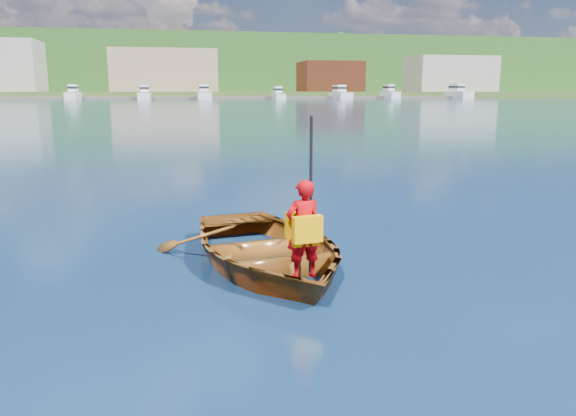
{
  "coord_description": "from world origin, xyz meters",
  "views": [
    {
      "loc": [
        -1.52,
        -7.46,
        2.21
      ],
      "look_at": [
        -0.19,
        -0.57,
        0.74
      ],
      "focal_mm": 35.0,
      "sensor_mm": 36.0,
      "label": 1
    }
  ],
  "objects": [
    {
      "name": "ground",
      "position": [
        0.0,
        0.0,
        0.0
      ],
      "size": [
        600.0,
        600.0,
        0.0
      ],
      "color": "#132A3D",
      "rests_on": "ground"
    },
    {
      "name": "rowboat",
      "position": [
        -0.47,
        -0.57,
        0.22
      ],
      "size": [
        3.11,
        3.95,
        0.74
      ],
      "color": "brown",
      "rests_on": "ground"
    },
    {
      "name": "child_paddler",
      "position": [
        -0.17,
        -1.43,
        0.68
      ],
      "size": [
        0.46,
        0.39,
        1.83
      ],
      "color": "#B10309",
      "rests_on": "ground"
    },
    {
      "name": "shoreline",
      "position": [
        0.0,
        236.61,
        10.32
      ],
      "size": [
        400.0,
        140.0,
        22.0
      ],
      "color": "#345021",
      "rests_on": "ground"
    },
    {
      "name": "dock",
      "position": [
        2.32,
        148.0,
        0.4
      ],
      "size": [
        160.02,
        10.95,
        0.8
      ],
      "color": "brown",
      "rests_on": "ground"
    },
    {
      "name": "waterfront_buildings",
      "position": [
        -7.74,
        165.0,
        7.74
      ],
      "size": [
        202.0,
        16.0,
        14.0
      ],
      "color": "brown",
      "rests_on": "ground"
    },
    {
      "name": "marina_yachts",
      "position": [
        8.84,
        143.29,
        1.4
      ],
      "size": [
        143.33,
        12.28,
        4.36
      ],
      "color": "silver",
      "rests_on": "ground"
    },
    {
      "name": "hillside_trees",
      "position": [
        26.92,
        243.77,
        19.45
      ],
      "size": [
        290.96,
        84.55,
        27.26
      ],
      "color": "#382314",
      "rests_on": "ground"
    }
  ]
}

